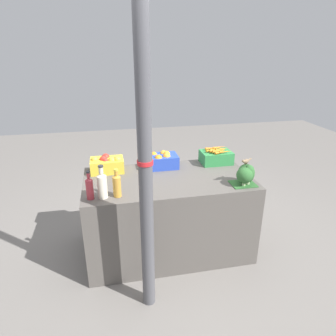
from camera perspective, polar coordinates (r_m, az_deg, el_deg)
name	(u,v)px	position (r m, az deg, el deg)	size (l,w,h in m)	color
ground_plane	(168,247)	(3.25, 0.00, -14.89)	(10.00, 10.00, 0.00)	slate
market_table	(168,214)	(3.02, 0.00, -8.82)	(1.58, 0.85, 0.80)	#56514C
support_pole	(146,177)	(2.06, -4.30, -1.77)	(0.11, 0.11, 2.23)	#4C4C51
apple_crate	(107,164)	(3.02, -11.48, 0.75)	(0.32, 0.23, 0.17)	gold
orange_crate	(162,160)	(3.07, -1.20, 1.49)	(0.32, 0.23, 0.16)	#2847B7
carrot_crate	(216,157)	(3.22, 9.17, 2.16)	(0.32, 0.23, 0.17)	#2D8442
broccoli_pile	(246,174)	(2.75, 14.63, -1.13)	(0.22, 0.20, 0.19)	#2D602D
juice_bottle_ruby	(90,188)	(2.49, -14.72, -3.62)	(0.06, 0.06, 0.24)	#B2333D
juice_bottle_cloudy	(102,185)	(2.48, -12.42, -3.10)	(0.08, 0.08, 0.28)	beige
juice_bottle_amber	(117,185)	(2.49, -9.71, -3.21)	(0.07, 0.07, 0.24)	gold
sparrow_bird	(246,161)	(2.72, 14.60, 1.27)	(0.12, 0.08, 0.05)	#4C3D2D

